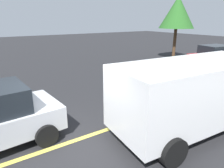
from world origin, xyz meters
TOP-DOWN VIEW (x-y plane):
  - ground_plane at (0.00, 0.00)m, footprint 80.00×80.00m
  - lane_marking_centre at (3.00, 0.00)m, footprint 28.00×0.16m
  - white_van at (3.66, -1.39)m, footprint 5.34×2.59m
  - car_red_crossing at (12.97, 3.31)m, footprint 4.33×2.45m
  - tree_left_verge at (12.51, 6.81)m, footprint 2.86×2.86m

SIDE VIEW (x-z plane):
  - ground_plane at x=0.00m, z-range 0.00..0.00m
  - lane_marking_centre at x=3.00m, z-range 0.00..0.01m
  - car_red_crossing at x=12.97m, z-range 0.01..1.56m
  - white_van at x=3.66m, z-range 0.17..2.37m
  - tree_left_verge at x=12.51m, z-range 1.29..6.46m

